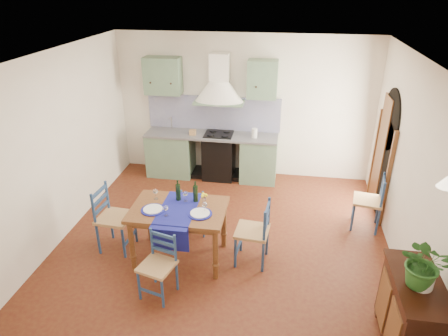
{
  "coord_description": "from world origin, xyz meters",
  "views": [
    {
      "loc": [
        0.81,
        -5.02,
        3.71
      ],
      "look_at": [
        -0.04,
        0.3,
        1.12
      ],
      "focal_mm": 32.0,
      "sensor_mm": 36.0,
      "label": 1
    }
  ],
  "objects_px": {
    "sideboard": "(411,314)",
    "potted_plant": "(426,264)",
    "dining_table": "(179,214)",
    "chair_near": "(158,265)"
  },
  "relations": [
    {
      "from": "dining_table",
      "to": "potted_plant",
      "type": "xyz_separation_m",
      "value": [
        2.8,
        -1.2,
        0.47
      ]
    },
    {
      "from": "sideboard",
      "to": "potted_plant",
      "type": "height_order",
      "value": "potted_plant"
    },
    {
      "from": "chair_near",
      "to": "potted_plant",
      "type": "bearing_deg",
      "value": -8.9
    },
    {
      "from": "sideboard",
      "to": "potted_plant",
      "type": "distance_m",
      "value": 0.7
    },
    {
      "from": "dining_table",
      "to": "potted_plant",
      "type": "relative_size",
      "value": 2.45
    },
    {
      "from": "dining_table",
      "to": "chair_near",
      "type": "height_order",
      "value": "dining_table"
    },
    {
      "from": "sideboard",
      "to": "potted_plant",
      "type": "relative_size",
      "value": 1.96
    },
    {
      "from": "dining_table",
      "to": "chair_near",
      "type": "xyz_separation_m",
      "value": [
        -0.08,
        -0.74,
        -0.29
      ]
    },
    {
      "from": "chair_near",
      "to": "potted_plant",
      "type": "relative_size",
      "value": 1.61
    },
    {
      "from": "sideboard",
      "to": "potted_plant",
      "type": "bearing_deg",
      "value": -101.98
    }
  ]
}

